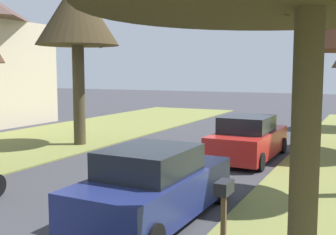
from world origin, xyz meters
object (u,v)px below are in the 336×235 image
object	(u,v)px
stop_sign_far	(304,96)
curbside_mailbox	(224,196)
street_tree_left_mid_b	(77,14)
parked_sedan_red	(248,139)
parked_sedan_navy	(154,186)

from	to	relation	value
stop_sign_far	curbside_mailbox	bearing A→B (deg)	-88.75
street_tree_left_mid_b	curbside_mailbox	world-z (taller)	street_tree_left_mid_b
stop_sign_far	parked_sedan_red	world-z (taller)	stop_sign_far
stop_sign_far	parked_sedan_red	bearing A→B (deg)	-122.43
street_tree_left_mid_b	curbside_mailbox	size ratio (longest dim) A/B	5.45
parked_sedan_red	parked_sedan_navy	bearing A→B (deg)	-91.13
parked_sedan_navy	parked_sedan_red	xyz separation A→B (m)	(0.14, 6.90, 0.00)
stop_sign_far	street_tree_left_mid_b	bearing A→B (deg)	-162.28
stop_sign_far	parked_sedan_red	xyz separation A→B (m)	(-1.54, -2.42, -1.47)
stop_sign_far	curbside_mailbox	xyz separation A→B (m)	(0.23, -10.41, -1.14)
parked_sedan_navy	stop_sign_far	bearing A→B (deg)	79.81
parked_sedan_navy	curbside_mailbox	bearing A→B (deg)	-29.63
stop_sign_far	parked_sedan_navy	xyz separation A→B (m)	(-1.68, -9.33, -1.47)
parked_sedan_navy	parked_sedan_red	distance (m)	6.90
street_tree_left_mid_b	parked_sedan_navy	xyz separation A→B (m)	(7.07, -6.53, -4.76)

